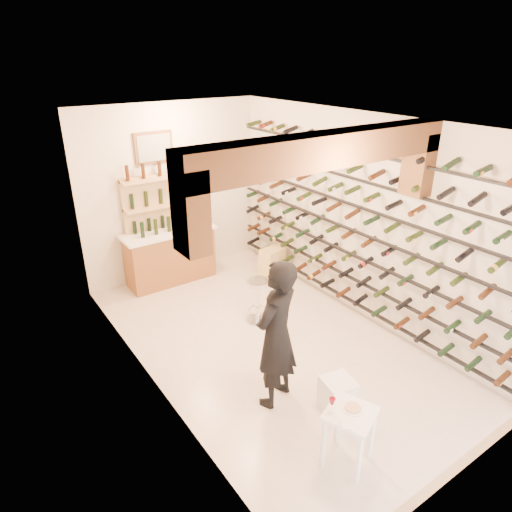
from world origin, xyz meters
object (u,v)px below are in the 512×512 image
Objects in this scene: white_stool at (338,396)px; chrome_barstool at (258,298)px; wine_rack at (349,224)px; back_counter at (170,255)px; person at (276,335)px; tasting_table at (349,421)px; crate_lower at (272,268)px.

chrome_barstool is (0.36, 2.18, 0.20)m from white_stool.
wine_rack is 3.35× the size of back_counter.
chrome_barstool is at bearing -140.59° from person.
tasting_table is 1.71× the size of crate_lower.
tasting_table is at bearing -127.11° from white_stool.
wine_rack is at bearing 43.96° from white_stool.
person is (-0.48, 0.59, 0.72)m from white_stool.
crate_lower is (1.55, 3.37, -0.08)m from white_stool.
person is at bearing -154.61° from wine_rack.
wine_rack is 1.82m from chrome_barstool.
white_stool is at bearing -136.04° from wine_rack.
tasting_table is 0.43× the size of person.
chrome_barstool is at bearing -134.77° from crate_lower.
tasting_table is 4.47m from crate_lower.
person is at bearing 68.39° from tasting_table.
person is (-0.03, 1.19, 0.39)m from tasting_table.
person is at bearing -126.15° from crate_lower.
chrome_barstool reaches higher than white_stool.
tasting_table reaches higher than crate_lower.
back_counter is 0.90× the size of person.
back_counter is at bearing 103.70° from chrome_barstool.
tasting_table is at bearing -133.88° from wine_rack.
person is at bearing -118.10° from chrome_barstool.
crate_lower is at bearing 45.23° from chrome_barstool.
wine_rack reaches higher than tasting_table.
wine_rack is 2.47m from person.
back_counter is 3.72m from person.
wine_rack is at bearing -55.34° from back_counter.
white_stool is (0.15, -4.27, -0.31)m from back_counter.
back_counter reaches higher than crate_lower.
white_stool is at bearing -114.62° from crate_lower.
wine_rack reaches higher than person.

